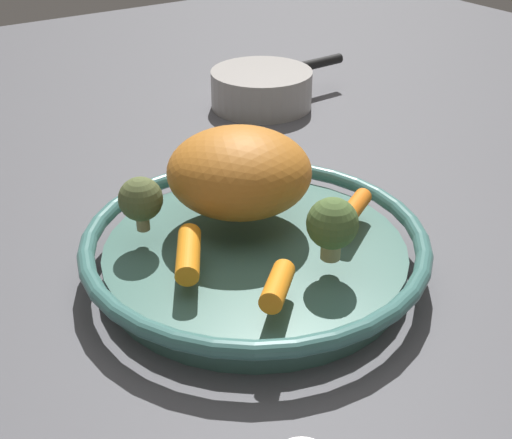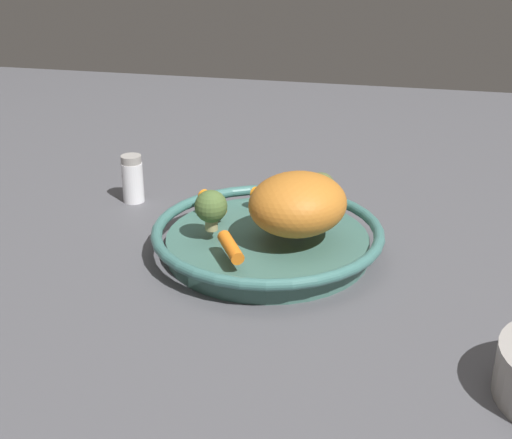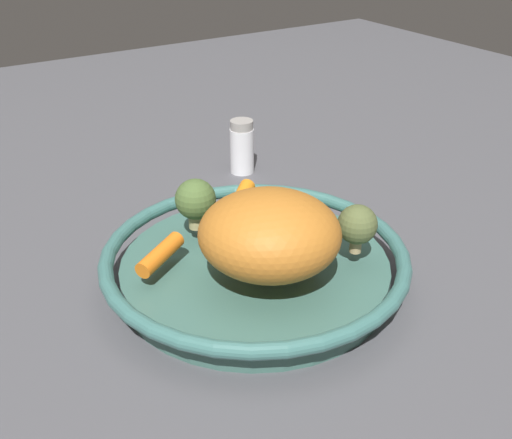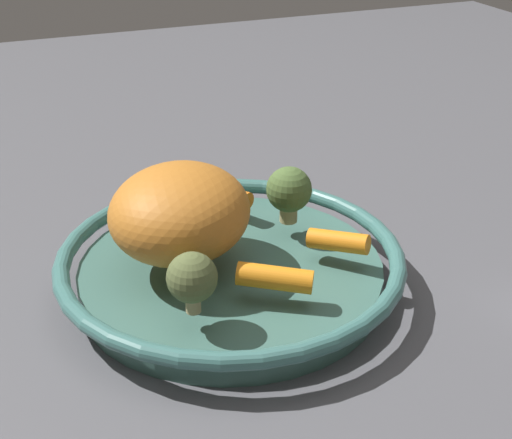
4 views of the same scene
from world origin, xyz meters
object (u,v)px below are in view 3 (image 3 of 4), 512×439
(broccoli_floret_mid, at_px, (357,225))
(broccoli_floret_edge, at_px, (196,200))
(baby_carrot_right, at_px, (307,216))
(baby_carrot_center, at_px, (160,254))
(salt_shaker, at_px, (242,147))
(baby_carrot_left, at_px, (242,198))
(serving_bowl, at_px, (255,264))
(roast_chicken_piece, at_px, (270,234))

(broccoli_floret_mid, xyz_separation_m, broccoli_floret_edge, (-0.14, -0.12, 0.00))
(baby_carrot_right, distance_m, baby_carrot_center, 0.18)
(broccoli_floret_mid, height_order, salt_shaker, broccoli_floret_mid)
(baby_carrot_left, xyz_separation_m, broccoli_floret_edge, (0.02, -0.07, 0.02))
(baby_carrot_right, height_order, broccoli_floret_edge, broccoli_floret_edge)
(baby_carrot_left, distance_m, broccoli_floret_mid, 0.17)
(serving_bowl, xyz_separation_m, broccoli_floret_edge, (-0.07, -0.03, 0.06))
(baby_carrot_center, relative_size, broccoli_floret_edge, 1.10)
(baby_carrot_right, distance_m, broccoli_floret_edge, 0.13)
(baby_carrot_right, xyz_separation_m, baby_carrot_center, (-0.02, -0.18, -0.00))
(serving_bowl, height_order, baby_carrot_center, baby_carrot_center)
(roast_chicken_piece, height_order, baby_carrot_center, roast_chicken_piece)
(broccoli_floret_mid, bearing_deg, broccoli_floret_edge, -139.52)
(roast_chicken_piece, bearing_deg, baby_carrot_left, 159.61)
(roast_chicken_piece, bearing_deg, baby_carrot_right, 122.54)
(salt_shaker, bearing_deg, roast_chicken_piece, -26.73)
(serving_bowl, bearing_deg, broccoli_floret_mid, 53.62)
(baby_carrot_right, distance_m, salt_shaker, 0.26)
(serving_bowl, bearing_deg, salt_shaker, 151.34)
(baby_carrot_left, bearing_deg, serving_bowl, -23.24)
(broccoli_floret_edge, height_order, salt_shaker, broccoli_floret_edge)
(salt_shaker, bearing_deg, baby_carrot_right, -14.67)
(salt_shaker, bearing_deg, serving_bowl, -28.66)
(roast_chicken_piece, relative_size, salt_shaker, 1.73)
(roast_chicken_piece, bearing_deg, broccoli_floret_mid, 79.06)
(serving_bowl, distance_m, salt_shaker, 0.30)
(roast_chicken_piece, height_order, broccoli_floret_mid, roast_chicken_piece)
(salt_shaker, bearing_deg, baby_carrot_center, -45.78)
(broccoli_floret_mid, bearing_deg, baby_carrot_left, -163.74)
(baby_carrot_left, distance_m, salt_shaker, 0.20)
(baby_carrot_left, bearing_deg, broccoli_floret_edge, -74.72)
(baby_carrot_center, height_order, salt_shaker, salt_shaker)
(baby_carrot_center, xyz_separation_m, broccoli_floret_edge, (-0.05, 0.07, 0.03))
(baby_carrot_left, bearing_deg, roast_chicken_piece, -20.39)
(serving_bowl, height_order, broccoli_floret_mid, broccoli_floret_mid)
(serving_bowl, relative_size, broccoli_floret_mid, 6.18)
(baby_carrot_center, bearing_deg, baby_carrot_right, 84.62)
(broccoli_floret_edge, bearing_deg, baby_carrot_center, -55.55)
(baby_carrot_left, bearing_deg, baby_carrot_right, 25.17)
(broccoli_floret_edge, bearing_deg, serving_bowl, 22.90)
(roast_chicken_piece, bearing_deg, baby_carrot_center, -130.63)
(serving_bowl, xyz_separation_m, baby_carrot_left, (-0.09, 0.04, 0.03))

